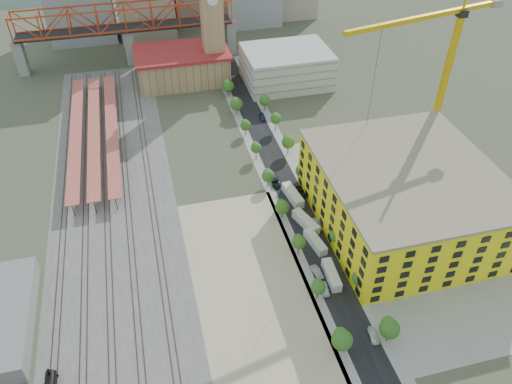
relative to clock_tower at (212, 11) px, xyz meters
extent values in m
plane|color=#474C38|center=(-8.00, -79.99, -28.70)|extent=(400.00, 400.00, 0.00)
cube|color=#605E59|center=(-44.00, -62.49, -28.67)|extent=(36.00, 165.00, 0.06)
cube|color=tan|center=(-12.00, -111.49, -28.67)|extent=(28.00, 67.00, 0.06)
cube|color=black|center=(8.00, -64.99, -28.67)|extent=(12.00, 170.00, 0.06)
cube|color=gray|center=(2.50, -64.99, -28.68)|extent=(3.00, 170.00, 0.04)
cube|color=gray|center=(13.50, -64.99, -28.68)|extent=(3.00, 170.00, 0.04)
cube|color=gray|center=(37.00, -99.99, -28.67)|extent=(50.00, 90.00, 0.06)
cube|color=#382B23|center=(-58.72, -62.49, -28.55)|extent=(0.12, 160.00, 0.18)
cube|color=#382B23|center=(-57.28, -62.49, -28.55)|extent=(0.12, 160.00, 0.18)
cube|color=#382B23|center=(-52.72, -62.49, -28.55)|extent=(0.12, 160.00, 0.18)
cube|color=#382B23|center=(-51.28, -62.49, -28.55)|extent=(0.12, 160.00, 0.18)
cube|color=#382B23|center=(-46.72, -62.49, -28.55)|extent=(0.12, 160.00, 0.18)
cube|color=#382B23|center=(-45.28, -62.49, -28.55)|extent=(0.12, 160.00, 0.18)
cube|color=#382B23|center=(-40.72, -62.49, -28.55)|extent=(0.12, 160.00, 0.18)
cube|color=#382B23|center=(-39.28, -62.49, -28.55)|extent=(0.12, 160.00, 0.18)
cube|color=#382B23|center=(-33.72, -62.49, -28.55)|extent=(0.12, 160.00, 0.18)
cube|color=#382B23|center=(-32.28, -62.49, -28.55)|extent=(0.12, 160.00, 0.18)
cube|color=#DB5456|center=(-55.00, -34.99, -24.70)|extent=(4.00, 80.00, 0.25)
cylinder|color=black|center=(-55.00, -34.99, -26.70)|extent=(0.24, 0.24, 4.00)
cube|color=#DB5456|center=(-49.00, -34.99, -24.70)|extent=(4.00, 80.00, 0.25)
cylinder|color=black|center=(-49.00, -34.99, -26.70)|extent=(0.24, 0.24, 4.00)
cube|color=#DB5456|center=(-43.00, -34.99, -24.70)|extent=(4.00, 80.00, 0.25)
cylinder|color=black|center=(-43.00, -34.99, -26.70)|extent=(0.24, 0.24, 4.00)
cube|color=tan|center=(-13.00, 2.01, -22.70)|extent=(36.00, 22.00, 12.00)
cube|color=maroon|center=(-13.00, 2.01, -16.20)|extent=(38.00, 24.00, 1.20)
cube|color=tan|center=(0.00, 0.01, -8.70)|extent=(8.00, 8.00, 40.00)
cylinder|color=white|center=(0.00, -4.09, 5.30)|extent=(4.00, 0.30, 4.00)
cube|color=silver|center=(28.00, -9.99, -21.70)|extent=(34.00, 26.00, 14.00)
cube|color=gray|center=(-78.00, 25.01, -21.20)|extent=(4.00, 6.00, 15.00)
cube|color=gray|center=(12.00, 25.01, -21.20)|extent=(4.00, 6.00, 15.00)
cube|color=gray|center=(-33.00, 25.01, -21.20)|extent=(4.00, 6.00, 15.00)
cube|color=black|center=(-33.00, 25.01, -13.20)|extent=(90.00, 9.00, 1.00)
cube|color=yellow|center=(34.00, -99.99, -19.70)|extent=(44.00, 50.00, 18.00)
cube|color=gray|center=(34.00, -99.99, -10.30)|extent=(44.60, 50.60, 0.80)
ellipsoid|color=#4C6B59|center=(-88.00, 180.01, -96.70)|extent=(396.00, 216.00, 180.00)
ellipsoid|color=#4C6B59|center=(32.00, 180.01, -120.70)|extent=(484.00, 264.00, 220.00)
ellipsoid|color=#4C6B59|center=(152.00, 180.01, -98.70)|extent=(418.00, 228.00, 190.00)
cylinder|color=black|center=(-58.00, -127.23, -24.89)|extent=(0.63, 0.63, 1.45)
cone|color=black|center=(-58.00, -125.60, -27.88)|extent=(2.36, 1.45, 2.36)
cube|color=gold|center=(58.21, -71.59, -5.51)|extent=(1.65, 1.65, 46.38)
cube|color=black|center=(58.21, -71.59, 18.71)|extent=(2.58, 2.58, 2.06)
cube|color=gold|center=(39.07, -75.76, 19.74)|extent=(38.53, 9.56, 1.24)
cube|color=gold|center=(64.25, -70.27, 19.74)|extent=(12.35, 3.85, 1.24)
cube|color=gray|center=(70.29, -68.95, 19.54)|extent=(3.57, 3.18, 2.06)
cube|color=silver|center=(8.00, -114.96, -27.40)|extent=(3.01, 9.62, 2.60)
cube|color=silver|center=(8.00, -102.94, -27.45)|extent=(3.92, 9.40, 2.50)
cube|color=silver|center=(8.00, -94.88, -27.35)|extent=(5.52, 10.19, 2.70)
cube|color=silver|center=(8.00, -82.84, -27.29)|extent=(4.11, 10.53, 2.81)
imported|color=white|center=(5.00, -118.42, -27.94)|extent=(2.33, 4.61, 1.50)
imported|color=#97969B|center=(5.00, -112.72, -27.94)|extent=(2.37, 4.81, 1.52)
imported|color=black|center=(5.00, -74.88, -27.95)|extent=(2.94, 5.59, 1.50)
imported|color=navy|center=(5.00, -73.73, -27.92)|extent=(2.30, 5.43, 1.56)
imported|color=white|center=(11.00, -133.54, -27.92)|extent=(2.45, 4.75, 1.55)
imported|color=#9F9DA3|center=(11.00, -95.97, -27.91)|extent=(1.82, 4.85, 1.58)
imported|color=black|center=(11.00, -81.26, -27.96)|extent=(3.13, 5.60, 1.48)
imported|color=navy|center=(11.00, -36.03, -28.01)|extent=(2.25, 4.87, 1.38)
camera|label=1|loc=(-30.69, -190.95, 67.45)|focal=35.00mm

